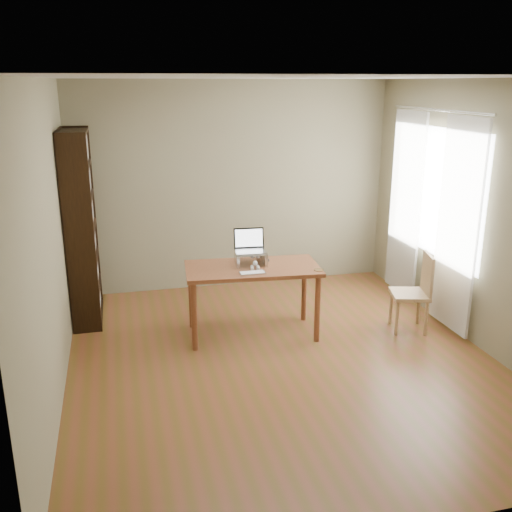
{
  "coord_description": "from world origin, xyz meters",
  "views": [
    {
      "loc": [
        -1.45,
        -4.73,
        2.57
      ],
      "look_at": [
        -0.11,
        0.64,
        0.87
      ],
      "focal_mm": 40.0,
      "sensor_mm": 36.0,
      "label": 1
    }
  ],
  "objects": [
    {
      "name": "room",
      "position": [
        0.03,
        0.01,
        1.3
      ],
      "size": [
        4.04,
        4.54,
        2.64
      ],
      "color": "brown",
      "rests_on": "ground"
    },
    {
      "name": "bookshelf",
      "position": [
        -1.83,
        1.55,
        1.05
      ],
      "size": [
        0.3,
        0.9,
        2.1
      ],
      "color": "black",
      "rests_on": "ground"
    },
    {
      "name": "curtains",
      "position": [
        1.92,
        0.8,
        1.17
      ],
      "size": [
        0.03,
        1.9,
        2.25
      ],
      "color": "white",
      "rests_on": "ground"
    },
    {
      "name": "desk",
      "position": [
        -0.14,
        0.66,
        0.65
      ],
      "size": [
        1.42,
        0.8,
        0.75
      ],
      "rotation": [
        0.0,
        0.0,
        -0.09
      ],
      "color": "brown",
      "rests_on": "ground"
    },
    {
      "name": "laptop_stand",
      "position": [
        -0.14,
        0.74,
        0.83
      ],
      "size": [
        0.32,
        0.25,
        0.13
      ],
      "rotation": [
        0.0,
        0.0,
        -0.09
      ],
      "color": "silver",
      "rests_on": "desk"
    },
    {
      "name": "laptop",
      "position": [
        -0.14,
        0.8,
        0.94
      ],
      "size": [
        0.33,
        0.29,
        0.22
      ],
      "rotation": [
        0.0,
        0.0,
        -0.09
      ],
      "color": "silver",
      "rests_on": "laptop_stand"
    },
    {
      "name": "keyboard",
      "position": [
        -0.19,
        0.44,
        0.76
      ],
      "size": [
        0.26,
        0.11,
        0.02
      ],
      "rotation": [
        0.0,
        0.0,
        0.01
      ],
      "color": "silver",
      "rests_on": "desk"
    },
    {
      "name": "coaster",
      "position": [
        0.48,
        0.39,
        0.75
      ],
      "size": [
        0.1,
        0.1,
        0.01
      ],
      "primitive_type": "cylinder",
      "color": "#533E1C",
      "rests_on": "desk"
    },
    {
      "name": "cat",
      "position": [
        -0.1,
        0.77,
        0.82
      ],
      "size": [
        0.25,
        0.49,
        0.16
      ],
      "rotation": [
        0.0,
        0.0,
        -0.2
      ],
      "color": "#403732",
      "rests_on": "desk"
    },
    {
      "name": "chair",
      "position": [
        1.57,
        0.37,
        0.45
      ],
      "size": [
        0.46,
        0.46,
        0.85
      ],
      "rotation": [
        0.0,
        0.0,
        -0.26
      ],
      "color": "tan",
      "rests_on": "ground"
    }
  ]
}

